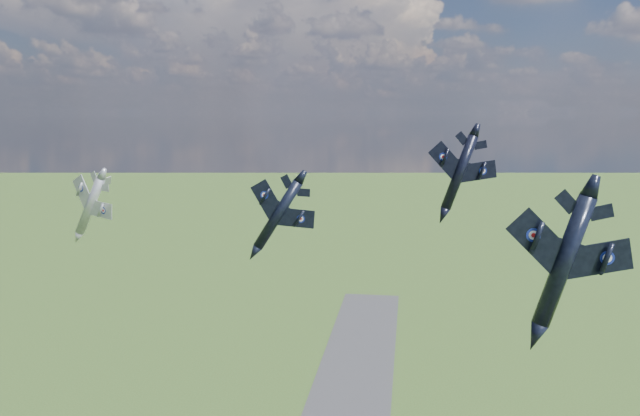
% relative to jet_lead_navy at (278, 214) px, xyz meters
% --- Properties ---
extents(jet_lead_navy, '(10.52, 14.64, 8.14)m').
position_rel_jet_lead_navy_xyz_m(jet_lead_navy, '(0.00, 0.00, 0.00)').
color(jet_lead_navy, black).
extents(jet_right_navy, '(12.96, 16.83, 6.54)m').
position_rel_jet_lead_navy_xyz_m(jet_right_navy, '(30.72, -26.66, 0.96)').
color(jet_right_navy, black).
extents(jet_high_navy, '(13.47, 16.68, 6.56)m').
position_rel_jet_lead_navy_xyz_m(jet_high_navy, '(24.46, 9.03, 5.20)').
color(jet_high_navy, black).
extents(jet_left_silver, '(14.96, 17.13, 8.00)m').
position_rel_jet_lead_navy_xyz_m(jet_left_silver, '(-30.70, 6.77, -0.43)').
color(jet_left_silver, '#90929A').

